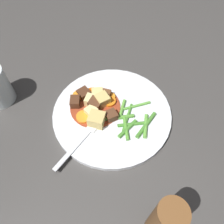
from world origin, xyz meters
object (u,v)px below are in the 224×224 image
Objects in this scene: carrot_slice_4 at (93,94)px; pepper_mill at (164,222)px; potato_chunk_2 at (98,94)px; fork at (83,138)px; meat_chunk_1 at (84,94)px; potato_chunk_4 at (97,119)px; meat_chunk_4 at (75,102)px; meat_chunk_2 at (112,116)px; potato_chunk_0 at (92,101)px; carrot_slice_2 at (111,97)px; carrot_slice_0 at (78,96)px; potato_chunk_3 at (102,100)px; meat_chunk_3 at (96,104)px; carrot_slice_1 at (84,117)px; carrot_slice_3 at (109,101)px; potato_chunk_1 at (91,112)px; meat_chunk_0 at (105,95)px; dinner_plate at (112,113)px.

carrot_slice_4 is 0.23× the size of pepper_mill.
fork is (0.02, 0.12, -0.01)m from potato_chunk_2.
potato_chunk_4 is at bearing 119.84° from meat_chunk_1.
meat_chunk_4 is at bearing -37.70° from potato_chunk_4.
carrot_slice_4 is 0.09m from meat_chunk_2.
potato_chunk_0 is at bearing 135.89° from meat_chunk_1.
carrot_slice_0 is at bearing 5.26° from carrot_slice_2.
meat_chunk_2 is (-0.03, -0.02, -0.00)m from potato_chunk_4.
meat_chunk_2 is at bearing 126.11° from potato_chunk_2.
meat_chunk_4 is at bearing -17.36° from meat_chunk_2.
carrot_slice_0 is at bearing 20.33° from carrot_slice_4.
carrot_slice_0 is 0.11m from meat_chunk_2.
potato_chunk_3 reaches higher than potato_chunk_2.
carrot_slice_2 is at bearing -136.20° from meat_chunk_3.
carrot_slice_1 is 1.36× the size of meat_chunk_2.
carrot_slice_1 is 0.98× the size of potato_chunk_4.
fork is (0.03, 0.04, -0.01)m from potato_chunk_4.
carrot_slice_3 is 0.22× the size of pepper_mill.
fork is (0.00, 0.10, -0.01)m from potato_chunk_0.
meat_chunk_1 is at bearing 16.47° from carrot_slice_4.
carrot_slice_0 is at bearing 7.92° from potato_chunk_2.
carrot_slice_2 is at bearing -126.20° from potato_chunk_1.
potato_chunk_1 is at bearing 64.62° from meat_chunk_0.
carrot_slice_2 is at bearing -159.98° from meat_chunk_4.
potato_chunk_4 is at bearing 70.34° from carrot_slice_3.
potato_chunk_0 is at bearing -35.47° from meat_chunk_3.
pepper_mill is at bearing 125.31° from carrot_slice_0.
meat_chunk_4 reaches higher than dinner_plate.
potato_chunk_1 is (0.05, 0.01, 0.02)m from dinner_plate.
carrot_slice_3 is at bearing -109.66° from potato_chunk_4.
carrot_slice_3 is at bearing 174.63° from carrot_slice_0.
potato_chunk_2 is (0.03, -0.01, 0.01)m from carrot_slice_3.
potato_chunk_0 is (-0.01, -0.04, 0.01)m from carrot_slice_1.
meat_chunk_2 is (-0.00, 0.02, 0.02)m from dinner_plate.
carrot_slice_1 is 0.05m from fork.
potato_chunk_2 is 0.07m from meat_chunk_2.
potato_chunk_1 reaches higher than meat_chunk_1.
meat_chunk_2 is 0.25m from pepper_mill.
carrot_slice_3 is at bearing -136.57° from carrot_slice_1.
potato_chunk_3 is at bearing 159.11° from meat_chunk_1.
meat_chunk_4 is (0.07, 0.03, 0.00)m from meat_chunk_0.
meat_chunk_3 is (-0.01, -0.02, 0.00)m from potato_chunk_1.
pepper_mill reaches higher than fork.
potato_chunk_4 is at bearing 105.27° from carrot_slice_4.
potato_chunk_4 is 1.24× the size of meat_chunk_4.
carrot_slice_2 is 0.96× the size of potato_chunk_1.
carrot_slice_2 is 0.84× the size of meat_chunk_3.
meat_chunk_1 is 1.10× the size of meat_chunk_2.
meat_chunk_0 reaches higher than carrot_slice_0.
carrot_slice_0 is at bearing -21.35° from dinner_plate.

